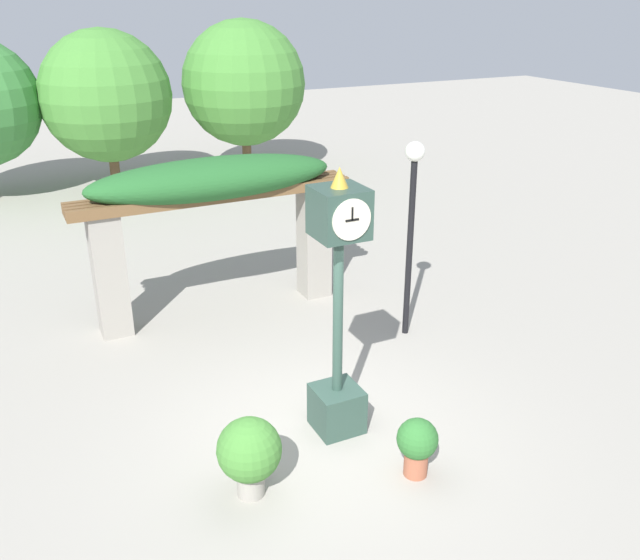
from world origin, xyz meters
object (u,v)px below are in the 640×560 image
object	(u,v)px
pedestal_clock	(338,312)
potted_plant_near_left	(417,443)
potted_plant_near_right	(249,452)
lamp_post	(412,204)

from	to	relation	value
pedestal_clock	potted_plant_near_left	distance (m)	1.80
potted_plant_near_left	potted_plant_near_right	distance (m)	1.95
potted_plant_near_right	lamp_post	bearing A→B (deg)	34.86
pedestal_clock	potted_plant_near_right	world-z (taller)	pedestal_clock
pedestal_clock	potted_plant_near_right	xyz separation A→B (m)	(-1.46, -0.70, -1.11)
pedestal_clock	lamp_post	bearing A→B (deg)	39.84
potted_plant_near_left	lamp_post	world-z (taller)	lamp_post
potted_plant_near_right	lamp_post	distance (m)	4.83
potted_plant_near_right	lamp_post	xyz separation A→B (m)	(3.72, 2.59, 1.67)
lamp_post	pedestal_clock	bearing A→B (deg)	-140.16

